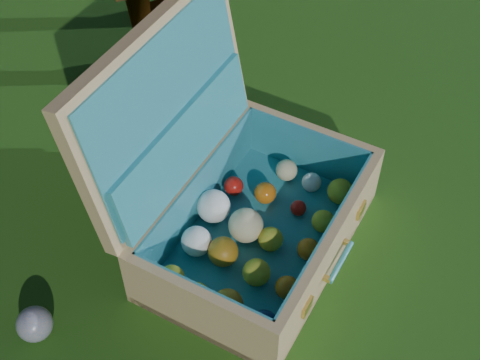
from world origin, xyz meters
The scene contains 3 objects.
ground centered at (0.00, 0.00, 0.00)m, with size 60.00×60.00×0.00m, color #215114.
stray_ball centered at (-0.38, 0.01, 0.04)m, with size 0.08×0.08×0.08m, color #406BA8.
suitcase centered at (0.12, -0.04, 0.15)m, with size 0.71×0.66×0.54m.
Camera 1 is at (-0.48, -0.84, 1.31)m, focal length 50.00 mm.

